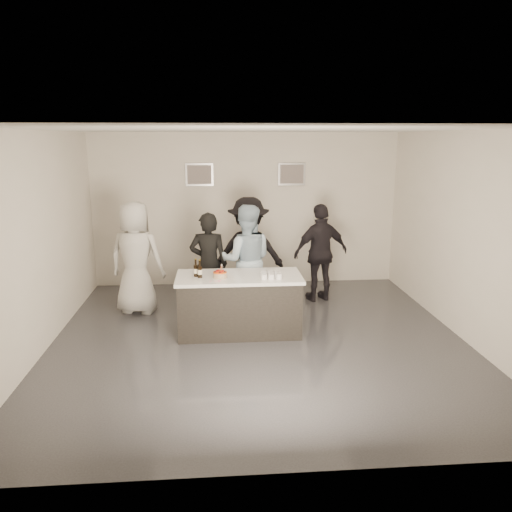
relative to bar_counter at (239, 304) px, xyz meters
name	(u,v)px	position (x,y,z in m)	size (l,w,h in m)	color
floor	(259,340)	(0.27, -0.32, -0.45)	(6.00, 6.00, 0.00)	#3D3D42
ceiling	(259,130)	(0.27, -0.32, 2.55)	(6.00, 6.00, 0.00)	white
wall_back	(246,210)	(0.27, 2.68, 1.05)	(6.00, 0.04, 3.00)	white
wall_front	(290,313)	(0.27, -3.32, 1.05)	(6.00, 0.04, 3.00)	white
wall_left	(38,243)	(-2.73, -0.32, 1.05)	(0.04, 6.00, 3.00)	white
wall_right	(465,237)	(3.27, -0.32, 1.05)	(0.04, 6.00, 3.00)	white
picture_left	(199,175)	(-0.63, 2.65, 1.75)	(0.54, 0.04, 0.44)	#B2B2B7
picture_right	(292,174)	(1.17, 2.65, 1.75)	(0.54, 0.04, 0.44)	#B2B2B7
bar_counter	(239,304)	(0.00, 0.00, 0.00)	(1.86, 0.86, 0.90)	white
cake	(220,275)	(-0.28, -0.09, 0.49)	(0.20, 0.20, 0.08)	orange
beer_bottle_a	(196,268)	(-0.63, 0.00, 0.58)	(0.07, 0.07, 0.26)	black
beer_bottle_b	(200,269)	(-0.58, -0.07, 0.58)	(0.07, 0.07, 0.26)	black
tumbler_cluster	(271,275)	(0.46, -0.13, 0.49)	(0.30, 0.30, 0.08)	orange
candles	(218,281)	(-0.31, -0.28, 0.45)	(0.24, 0.08, 0.01)	pink
person_main_black	(209,264)	(-0.46, 0.87, 0.41)	(0.63, 0.41, 1.73)	black
person_main_blue	(246,260)	(0.16, 0.86, 0.47)	(0.90, 0.70, 1.85)	#A4BFD6
person_guest_left	(136,258)	(-1.67, 1.06, 0.50)	(0.92, 0.60, 1.89)	silver
person_guest_right	(321,253)	(1.54, 1.46, 0.43)	(1.03, 0.43, 1.76)	black
person_guest_back	(249,252)	(0.23, 1.33, 0.50)	(1.23, 0.71, 1.91)	black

